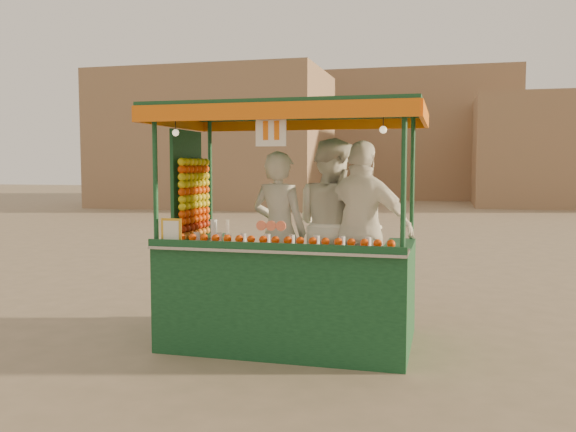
% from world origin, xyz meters
% --- Properties ---
extents(ground, '(90.00, 90.00, 0.00)m').
position_xyz_m(ground, '(0.00, 0.00, 0.00)').
color(ground, '#766A54').
rests_on(ground, ground).
extents(building_left, '(10.00, 6.00, 6.00)m').
position_xyz_m(building_left, '(-9.00, 20.00, 3.00)').
color(building_left, '#8D6B50').
rests_on(building_left, ground).
extents(building_center, '(14.00, 7.00, 7.00)m').
position_xyz_m(building_center, '(-2.00, 30.00, 3.50)').
color(building_center, '#8D6B50').
rests_on(building_center, ground).
extents(juice_cart, '(2.70, 1.75, 2.45)m').
position_xyz_m(juice_cart, '(-0.36, -0.32, 0.79)').
color(juice_cart, '#0F391E').
rests_on(juice_cart, ground).
extents(vendor_left, '(0.71, 0.55, 1.71)m').
position_xyz_m(vendor_left, '(-0.46, -0.07, 1.14)').
color(vendor_left, silver).
rests_on(vendor_left, ground).
extents(vendor_middle, '(1.14, 1.10, 1.85)m').
position_xyz_m(vendor_middle, '(0.08, 0.10, 1.21)').
color(vendor_middle, white).
rests_on(vendor_middle, ground).
extents(vendor_right, '(1.14, 0.69, 1.82)m').
position_xyz_m(vendor_right, '(0.44, -0.16, 1.19)').
color(vendor_right, white).
rests_on(vendor_right, ground).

